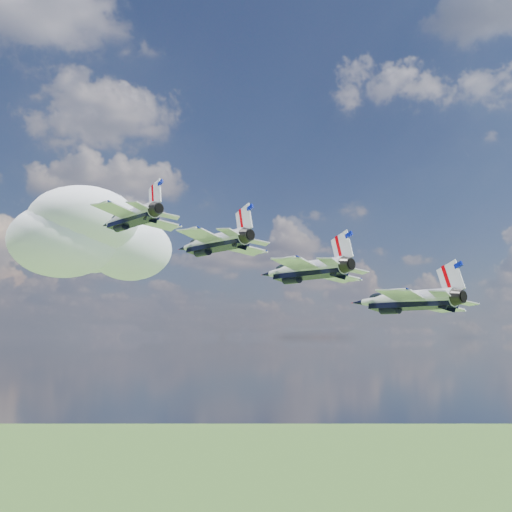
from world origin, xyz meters
name	(u,v)px	position (x,y,z in m)	size (l,w,h in m)	color
cloud_far	(106,238)	(15.71, 245.31, 178.82)	(70.15, 55.12, 27.56)	white
jet_0	(129,218)	(-13.94, 29.46, 148.48)	(10.46, 15.49, 4.63)	white
jet_1	(212,243)	(-5.23, 22.63, 144.86)	(10.46, 15.49, 4.63)	white
jet_2	(303,270)	(3.47, 15.80, 141.25)	(10.46, 15.49, 4.63)	silver
jet_3	(403,300)	(12.18, 8.96, 137.64)	(10.46, 15.49, 4.63)	white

